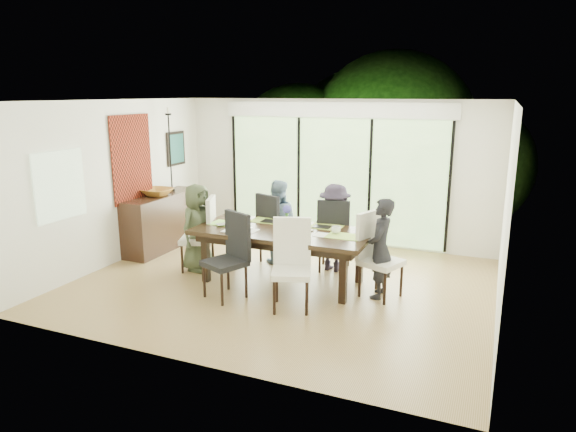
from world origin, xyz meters
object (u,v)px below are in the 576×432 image
at_px(chair_near_right, 291,266).
at_px(cup_c, 336,230).
at_px(person_far_right, 335,228).
at_px(bowl, 157,192).
at_px(table_top, 282,232).
at_px(person_left_end, 198,227).
at_px(chair_right_end, 382,256).
at_px(chair_left_end, 197,233).
at_px(sideboard, 162,221).
at_px(cup_a, 245,220).
at_px(cup_b, 289,229).
at_px(vase, 287,225).
at_px(chair_near_left, 224,256).
at_px(person_far_left, 277,222).
at_px(chair_far_left, 278,227).
at_px(chair_far_right, 335,234).
at_px(laptop, 229,225).
at_px(person_right_end, 380,248).

height_order(chair_near_right, cup_c, chair_near_right).
bearing_deg(person_far_right, bowl, 11.90).
xyz_separation_m(table_top, person_left_end, (-1.48, 0.00, -0.08)).
height_order(table_top, chair_right_end, chair_right_end).
height_order(chair_left_end, sideboard, chair_left_end).
xyz_separation_m(cup_a, cup_b, (0.85, -0.25, -0.00)).
relative_size(chair_near_right, bowl, 2.27).
height_order(chair_right_end, cup_a, chair_right_end).
bearing_deg(person_far_right, table_top, 65.51).
distance_m(person_far_right, vase, 0.94).
bearing_deg(sideboard, chair_near_left, -36.22).
height_order(table_top, bowl, bowl).
distance_m(person_far_left, cup_b, 1.12).
relative_size(chair_near_left, person_left_end, 0.85).
distance_m(chair_far_left, chair_far_right, 1.00).
bearing_deg(chair_far_right, person_far_right, 79.28).
height_order(person_left_end, person_far_left, same).
height_order(laptop, sideboard, sideboard).
bearing_deg(person_right_end, cup_a, -95.10).
distance_m(vase, cup_b, 0.18).
bearing_deg(table_top, person_left_end, 180.00).
xyz_separation_m(person_far_left, vase, (0.50, -0.78, 0.18)).
bearing_deg(sideboard, chair_near_right, -26.84).
height_order(chair_left_end, vase, chair_left_end).
height_order(laptop, cup_a, cup_a).
height_order(chair_far_left, bowl, chair_far_left).
distance_m(table_top, person_far_right, 1.00).
bearing_deg(person_left_end, chair_near_right, -104.87).
distance_m(table_top, chair_right_end, 1.51).
relative_size(person_right_end, cup_a, 10.40).
relative_size(chair_near_left, person_right_end, 0.85).
bearing_deg(sideboard, bowl, -90.00).
relative_size(chair_left_end, cup_c, 8.87).
distance_m(table_top, chair_left_end, 1.51).
xyz_separation_m(vase, bowl, (-2.78, 0.62, 0.18)).
xyz_separation_m(person_right_end, cup_b, (-1.33, -0.10, 0.17)).
distance_m(person_far_right, cup_b, 1.03).
distance_m(chair_near_left, bowl, 2.75).
bearing_deg(cup_c, person_right_end, -8.37).
bearing_deg(chair_far_left, cup_c, 170.17).
distance_m(table_top, bowl, 2.83).
distance_m(person_far_right, laptop, 1.69).
height_order(chair_far_right, cup_a, chair_far_right).
height_order(person_far_right, sideboard, person_far_right).
relative_size(laptop, cup_b, 3.30).
relative_size(person_far_left, cup_a, 10.40).
relative_size(chair_right_end, vase, 9.17).
distance_m(chair_right_end, person_left_end, 2.98).
xyz_separation_m(person_left_end, laptop, (0.63, -0.10, 0.13)).
xyz_separation_m(person_far_left, cup_b, (0.60, -0.93, 0.17)).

